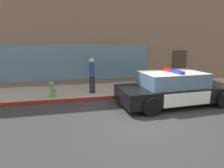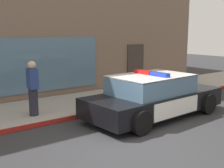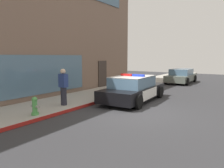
# 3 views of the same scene
# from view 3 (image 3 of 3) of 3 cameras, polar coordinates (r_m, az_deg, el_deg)

# --- Properties ---
(ground) EXTENTS (48.00, 48.00, 0.00)m
(ground) POSITION_cam_3_polar(r_m,az_deg,el_deg) (9.40, 6.64, -7.69)
(ground) COLOR #303033
(sidewalk) EXTENTS (48.00, 2.87, 0.15)m
(sidewalk) POSITION_cam_3_polar(r_m,az_deg,el_deg) (11.70, -11.31, -4.42)
(sidewalk) COLOR #A39E93
(sidewalk) RESTS_ON ground
(curb_red_paint) EXTENTS (28.80, 0.04, 0.14)m
(curb_red_paint) POSITION_cam_3_polar(r_m,az_deg,el_deg) (10.75, -5.75, -5.36)
(curb_red_paint) COLOR maroon
(curb_red_paint) RESTS_ON ground
(police_cruiser) EXTENTS (4.92, 2.33, 1.49)m
(police_cruiser) POSITION_cam_3_polar(r_m,az_deg,el_deg) (11.76, 5.69, -1.26)
(police_cruiser) COLOR black
(police_cruiser) RESTS_ON ground
(fire_hydrant) EXTENTS (0.34, 0.39, 0.73)m
(fire_hydrant) POSITION_cam_3_polar(r_m,az_deg,el_deg) (8.96, -19.71, -5.53)
(fire_hydrant) COLOR #4C994C
(fire_hydrant) RESTS_ON sidewalk
(car_down_street) EXTENTS (4.44, 2.06, 1.29)m
(car_down_street) POSITION_cam_3_polar(r_m,az_deg,el_deg) (20.74, 17.82, 2.01)
(car_down_street) COLOR #596056
(car_down_street) RESTS_ON ground
(pedestrian_on_sidewalk) EXTENTS (0.28, 0.42, 1.71)m
(pedestrian_on_sidewalk) POSITION_cam_3_polar(r_m,az_deg,el_deg) (10.31, -12.72, -0.75)
(pedestrian_on_sidewalk) COLOR #23232D
(pedestrian_on_sidewalk) RESTS_ON sidewalk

